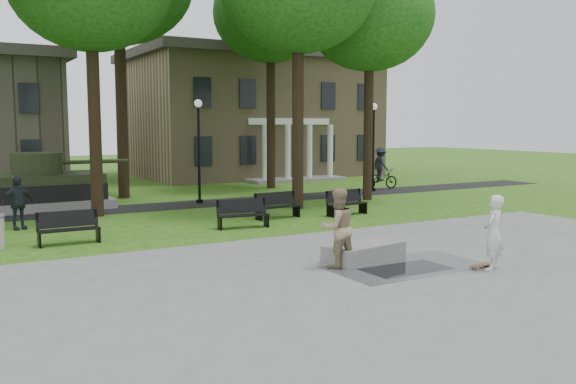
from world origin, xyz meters
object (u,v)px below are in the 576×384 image
cyclist (381,172)px  park_bench_0 (68,227)px  concrete_block (364,252)px  skateboarder (493,233)px  friend_watching (338,228)px

cyclist → park_bench_0: 19.74m
concrete_block → skateboarder: bearing=-48.7°
cyclist → friend_watching: bearing=143.4°
park_bench_0 → friend_watching: bearing=-51.3°
park_bench_0 → cyclist: bearing=23.3°
skateboarder → cyclist: (9.67, 16.57, -0.00)m
skateboarder → friend_watching: friend_watching is taller
friend_watching → park_bench_0: friend_watching is taller
concrete_block → friend_watching: friend_watching is taller
skateboarder → park_bench_0: size_ratio=1.04×
cyclist → park_bench_0: (-18.12, -7.82, -0.43)m
friend_watching → skateboarder: bearing=149.4°
cyclist → skateboarder: bearing=154.8°
concrete_block → friend_watching: size_ratio=1.10×
concrete_block → skateboarder: (2.12, -2.42, 0.71)m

